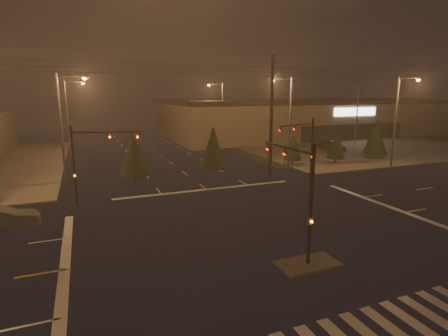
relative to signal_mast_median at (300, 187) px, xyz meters
The scene contains 23 objects.
ground 4.85m from the signal_mast_median, 90.00° to the left, with size 140.00×140.00×0.00m, color black.
sidewalk_ne 44.80m from the signal_mast_median, 47.79° to the left, with size 36.00×36.00×0.12m, color #4A4742.
median_island 3.79m from the signal_mast_median, 90.00° to the right, with size 3.00×1.60×0.15m, color #4A4742.
crosswalk 7.01m from the signal_mast_median, 90.00° to the right, with size 15.00×2.60×0.01m, color beige.
stop_bar_far 14.56m from the signal_mast_median, 90.00° to the left, with size 16.00×0.50×0.01m, color beige.
parking_lot 46.95m from the signal_mast_median, 41.60° to the left, with size 50.00×24.00×0.08m, color black.
retail_building 60.26m from the signal_mast_median, 54.49° to the left, with size 60.20×28.30×7.20m.
signal_mast_median is the anchor object (origin of this frame).
signal_mast_ne 16.27m from the signal_mast_median, 54.28° to the left, with size 4.84×1.86×6.00m.
signal_mast_nw 16.27m from the signal_mast_median, 125.72° to the left, with size 4.84×1.86×6.00m.
streetlight_1 23.94m from the signal_mast_median, 117.96° to the left, with size 2.77×0.32×10.00m.
streetlight_2 38.78m from the signal_mast_median, 106.79° to the left, with size 2.77×0.32×10.00m.
streetlight_3 22.20m from the signal_mast_median, 59.61° to the left, with size 2.77×0.32×10.00m.
streetlight_4 40.69m from the signal_mast_median, 74.03° to the left, with size 2.77×0.32×10.00m.
streetlight_6 26.29m from the signal_mast_median, 32.94° to the left, with size 0.32×2.77×10.00m.
utility_pole_1 19.00m from the signal_mast_median, 64.89° to the left, with size 2.20×0.32×12.00m.
conifer_0 23.93m from the signal_mast_median, 57.71° to the left, with size 2.00×2.00×3.82m.
conifer_1 26.38m from the signal_mast_median, 46.61° to the left, with size 2.15×2.15×4.07m.
conifer_2 32.11m from the signal_mast_median, 38.69° to the left, with size 2.89×2.89×5.21m.
conifer_3 19.81m from the signal_mast_median, 106.00° to the left, with size 2.70×2.70×4.93m.
conifer_4 19.83m from the signal_mast_median, 82.16° to the left, with size 2.78×2.78×5.05m.
car_parked 36.69m from the signal_mast_median, 48.62° to the left, with size 2.02×5.03×1.71m, color black.
car_crossing 18.05m from the signal_mast_median, 146.20° to the left, with size 1.52×4.36×1.44m, color #5C5E63.
Camera 1 is at (-9.66, -17.00, 8.18)m, focal length 28.00 mm.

